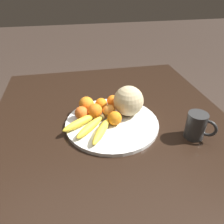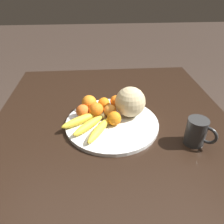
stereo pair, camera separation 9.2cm
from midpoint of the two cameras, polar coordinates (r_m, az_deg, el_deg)
The scene contains 13 objects.
ground_plane at distance 1.51m, azimuth 2.31°, elevation -26.84°, with size 12.00×12.00×0.00m, color #382B23.
kitchen_table at distance 1.01m, azimuth 3.12°, elevation -8.05°, with size 1.30×1.07×0.74m.
fruit_bowl at distance 0.95m, azimuth 2.77°, elevation -2.98°, with size 0.40×0.40×0.02m.
melon at distance 0.97m, azimuth 7.51°, elevation 2.55°, with size 0.13×0.13×0.13m.
banana_bunch at distance 0.90m, azimuth -3.16°, elevation -3.47°, with size 0.22×0.22×0.03m.
orange_front_left at distance 0.97m, azimuth -1.46°, elevation 0.47°, with size 0.07×0.07×0.07m.
orange_front_right at distance 1.02m, azimuth 0.42°, elevation 2.19°, with size 0.06×0.06×0.06m.
orange_mid_center at distance 1.02m, azimuth -3.42°, elevation 2.37°, with size 0.07×0.07×0.07m.
orange_back_left at distance 0.97m, azimuth -4.99°, elevation 0.16°, with size 0.06×0.06×0.06m.
orange_back_right at distance 0.92m, azimuth 3.17°, elevation -1.80°, with size 0.06×0.06×0.06m.
orange_top_small at distance 1.04m, azimuth 3.57°, elevation 2.78°, with size 0.06×0.06×0.06m.
orange_side_extra at distance 0.97m, azimuth 2.23°, elevation 0.17°, with size 0.06×0.06×0.06m.
ceramic_mug at distance 0.91m, azimuth 24.08°, elevation -4.90°, with size 0.10×0.10×0.11m.
Camera 2 is at (0.76, -0.07, 1.31)m, focal length 35.00 mm.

